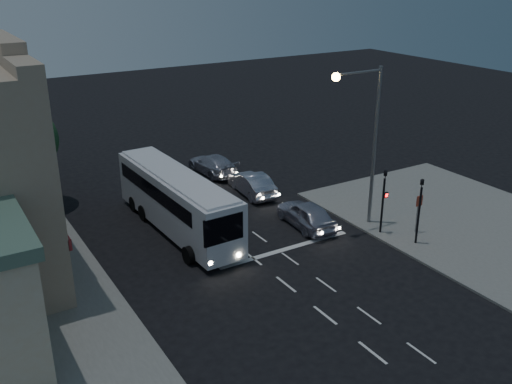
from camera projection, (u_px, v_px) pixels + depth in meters
ground at (275, 275)px, 27.73m from camera, size 120.00×120.00×0.00m
road_markings at (261, 243)px, 30.97m from camera, size 8.00×30.55×0.01m
tour_bus at (177, 200)px, 31.82m from camera, size 2.72×11.26×3.44m
car_suv at (306, 214)px, 32.70m from camera, size 2.10×4.57×1.52m
car_sedan_a at (252, 184)px, 37.36m from camera, size 1.98×4.62×1.48m
car_sedan_b at (213, 164)px, 41.16m from camera, size 2.25×4.91×1.39m
traffic_signal_main at (384, 194)px, 31.13m from camera, size 0.25×0.35×4.10m
traffic_signal_side at (420, 203)px, 29.89m from camera, size 0.18×0.15×4.10m
regulatory_sign at (418, 208)px, 31.45m from camera, size 0.45×0.12×2.20m
streetlight at (367, 130)px, 30.91m from camera, size 3.32×0.44×9.00m
street_tree at (23, 137)px, 34.04m from camera, size 4.00×4.00×6.20m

